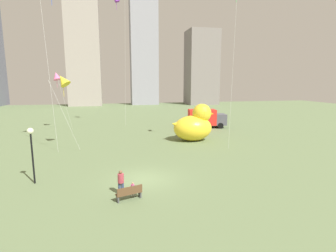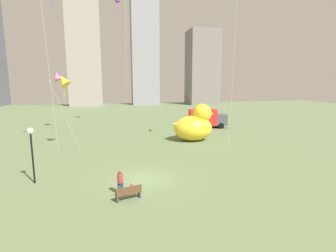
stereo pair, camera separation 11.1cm
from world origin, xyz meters
The scene contains 10 objects.
ground_plane centered at (0.00, 0.00, 0.00)m, with size 140.00×140.00×0.00m, color #61744C.
park_bench centered at (-1.31, -3.20, 0.47)m, with size 1.66×0.90×0.90m.
person_adult centered at (-1.77, -2.24, 0.88)m, with size 0.39×0.39×1.59m.
person_child centered at (-1.06, -2.67, 0.50)m, with size 0.22×0.22×0.91m.
giant_inflatable_duck centered at (7.54, 11.66, 1.92)m, with size 5.43×3.49×4.50m.
lamppost centered at (-7.72, 0.87, 3.03)m, with size 0.44×0.44×4.01m.
box_truck centered at (12.15, 20.03, 1.44)m, with size 6.07×3.12×2.85m.
city_skyline centered at (-12.25, 65.88, 17.17)m, with size 76.37×15.58×41.12m.
kite_pink centered at (-9.97, 22.81, 7.95)m, with size 2.61×2.60×8.66m.
kite_yellow centered at (-7.06, 10.73, 7.28)m, with size 2.57×2.29×8.06m.
Camera 1 is at (-2.11, -18.27, 7.13)m, focal length 27.85 mm.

